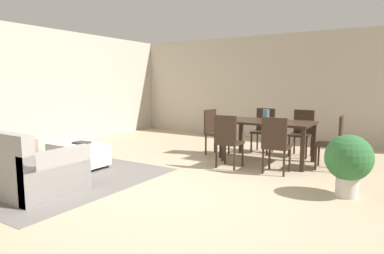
{
  "coord_description": "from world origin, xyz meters",
  "views": [
    {
      "loc": [
        2.49,
        -3.64,
        1.45
      ],
      "look_at": [
        -0.73,
        1.51,
        0.66
      ],
      "focal_mm": 31.36,
      "sensor_mm": 36.0,
      "label": 1
    }
  ],
  "objects_px": {
    "dining_chair_head_east": "(334,139)",
    "book_on_ottoman": "(82,143)",
    "dining_table": "(269,126)",
    "couch": "(9,166)",
    "dining_chair_near_left": "(228,138)",
    "dining_chair_far_right": "(302,130)",
    "dining_chair_head_west": "(214,129)",
    "dining_chair_far_left": "(264,127)",
    "potted_plant": "(349,160)",
    "dining_chair_near_right": "(275,142)",
    "vase_centerpiece": "(266,115)",
    "ottoman_table": "(78,154)"
  },
  "relations": [
    {
      "from": "ottoman_table",
      "to": "dining_chair_near_right",
      "type": "xyz_separation_m",
      "value": [
        3.0,
        1.4,
        0.28
      ]
    },
    {
      "from": "dining_chair_near_right",
      "to": "dining_chair_far_left",
      "type": "bearing_deg",
      "value": 115.89
    },
    {
      "from": "dining_chair_head_west",
      "to": "dining_table",
      "type": "bearing_deg",
      "value": -0.85
    },
    {
      "from": "dining_table",
      "to": "couch",
      "type": "bearing_deg",
      "value": -127.09
    },
    {
      "from": "vase_centerpiece",
      "to": "potted_plant",
      "type": "xyz_separation_m",
      "value": [
        1.58,
        -1.33,
        -0.39
      ]
    },
    {
      "from": "dining_chair_far_left",
      "to": "dining_chair_head_east",
      "type": "relative_size",
      "value": 1.0
    },
    {
      "from": "dining_chair_near_right",
      "to": "dining_chair_head_east",
      "type": "bearing_deg",
      "value": 46.23
    },
    {
      "from": "couch",
      "to": "dining_chair_head_east",
      "type": "bearing_deg",
      "value": 42.5
    },
    {
      "from": "book_on_ottoman",
      "to": "dining_chair_head_west",
      "type": "bearing_deg",
      "value": 57.17
    },
    {
      "from": "dining_chair_near_left",
      "to": "dining_chair_head_west",
      "type": "xyz_separation_m",
      "value": [
        -0.74,
        0.88,
        0.0
      ]
    },
    {
      "from": "ottoman_table",
      "to": "dining_chair_head_west",
      "type": "xyz_separation_m",
      "value": [
        1.46,
        2.21,
        0.28
      ]
    },
    {
      "from": "ottoman_table",
      "to": "dining_chair_head_west",
      "type": "relative_size",
      "value": 1.07
    },
    {
      "from": "dining_chair_near_left",
      "to": "book_on_ottoman",
      "type": "distance_m",
      "value": 2.5
    },
    {
      "from": "vase_centerpiece",
      "to": "potted_plant",
      "type": "height_order",
      "value": "vase_centerpiece"
    },
    {
      "from": "ottoman_table",
      "to": "book_on_ottoman",
      "type": "bearing_deg",
      "value": 31.36
    },
    {
      "from": "couch",
      "to": "dining_chair_head_east",
      "type": "relative_size",
      "value": 2.31
    },
    {
      "from": "dining_table",
      "to": "dining_chair_head_west",
      "type": "bearing_deg",
      "value": 179.15
    },
    {
      "from": "ottoman_table",
      "to": "couch",
      "type": "bearing_deg",
      "value": -88.35
    },
    {
      "from": "dining_chair_near_right",
      "to": "potted_plant",
      "type": "height_order",
      "value": "dining_chair_near_right"
    },
    {
      "from": "dining_chair_far_right",
      "to": "book_on_ottoman",
      "type": "relative_size",
      "value": 3.54
    },
    {
      "from": "vase_centerpiece",
      "to": "dining_chair_head_west",
      "type": "bearing_deg",
      "value": 177.71
    },
    {
      "from": "dining_chair_far_right",
      "to": "book_on_ottoman",
      "type": "height_order",
      "value": "dining_chair_far_right"
    },
    {
      "from": "ottoman_table",
      "to": "dining_chair_far_left",
      "type": "bearing_deg",
      "value": 53.66
    },
    {
      "from": "couch",
      "to": "dining_chair_head_west",
      "type": "xyz_separation_m",
      "value": [
        1.42,
        3.43,
        0.23
      ]
    },
    {
      "from": "vase_centerpiece",
      "to": "dining_table",
      "type": "bearing_deg",
      "value": 29.18
    },
    {
      "from": "dining_table",
      "to": "dining_chair_head_east",
      "type": "xyz_separation_m",
      "value": [
        1.14,
        -0.01,
        -0.15
      ]
    },
    {
      "from": "potted_plant",
      "to": "dining_chair_far_right",
      "type": "bearing_deg",
      "value": 117.24
    },
    {
      "from": "couch",
      "to": "dining_table",
      "type": "bearing_deg",
      "value": 52.91
    },
    {
      "from": "dining_chair_near_left",
      "to": "dining_chair_far_right",
      "type": "height_order",
      "value": "same"
    },
    {
      "from": "couch",
      "to": "dining_chair_far_right",
      "type": "distance_m",
      "value": 5.2
    },
    {
      "from": "couch",
      "to": "dining_chair_head_east",
      "type": "xyz_separation_m",
      "value": [
        3.72,
        3.41,
        0.23
      ]
    },
    {
      "from": "ottoman_table",
      "to": "dining_chair_head_east",
      "type": "xyz_separation_m",
      "value": [
        3.75,
        2.18,
        0.28
      ]
    },
    {
      "from": "dining_chair_far_left",
      "to": "vase_centerpiece",
      "type": "relative_size",
      "value": 4.36
    },
    {
      "from": "dining_chair_far_left",
      "to": "potted_plant",
      "type": "relative_size",
      "value": 1.14
    },
    {
      "from": "book_on_ottoman",
      "to": "potted_plant",
      "type": "relative_size",
      "value": 0.32
    },
    {
      "from": "dining_chair_head_west",
      "to": "vase_centerpiece",
      "type": "height_order",
      "value": "vase_centerpiece"
    },
    {
      "from": "book_on_ottoman",
      "to": "dining_chair_far_left",
      "type": "bearing_deg",
      "value": 54.05
    },
    {
      "from": "dining_chair_near_left",
      "to": "dining_chair_head_west",
      "type": "height_order",
      "value": "same"
    },
    {
      "from": "dining_table",
      "to": "potted_plant",
      "type": "distance_m",
      "value": 2.05
    },
    {
      "from": "dining_chair_far_right",
      "to": "dining_table",
      "type": "bearing_deg",
      "value": -115.46
    },
    {
      "from": "couch",
      "to": "dining_chair_head_east",
      "type": "distance_m",
      "value": 5.05
    },
    {
      "from": "dining_table",
      "to": "book_on_ottoman",
      "type": "relative_size",
      "value": 6.04
    },
    {
      "from": "potted_plant",
      "to": "ottoman_table",
      "type": "bearing_deg",
      "value": -168.6
    },
    {
      "from": "dining_chair_head_east",
      "to": "book_on_ottoman",
      "type": "distance_m",
      "value": 4.28
    },
    {
      "from": "vase_centerpiece",
      "to": "potted_plant",
      "type": "distance_m",
      "value": 2.1
    },
    {
      "from": "dining_chair_near_left",
      "to": "dining_chair_far_right",
      "type": "xyz_separation_m",
      "value": [
        0.82,
        1.7,
        0.0
      ]
    },
    {
      "from": "dining_chair_far_right",
      "to": "dining_chair_near_left",
      "type": "bearing_deg",
      "value": -115.73
    },
    {
      "from": "dining_chair_far_left",
      "to": "dining_chair_far_right",
      "type": "relative_size",
      "value": 1.0
    },
    {
      "from": "vase_centerpiece",
      "to": "book_on_ottoman",
      "type": "relative_size",
      "value": 0.81
    },
    {
      "from": "dining_table",
      "to": "dining_chair_head_east",
      "type": "relative_size",
      "value": 1.71
    }
  ]
}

